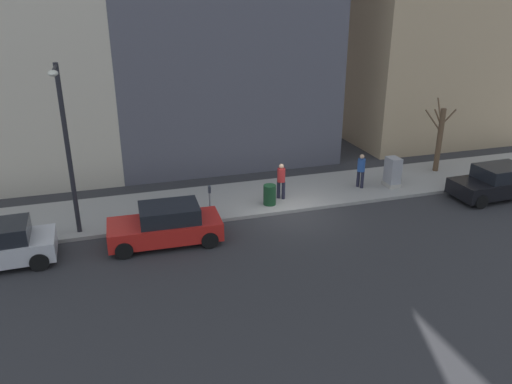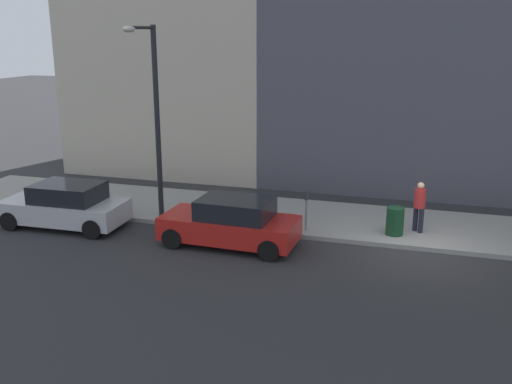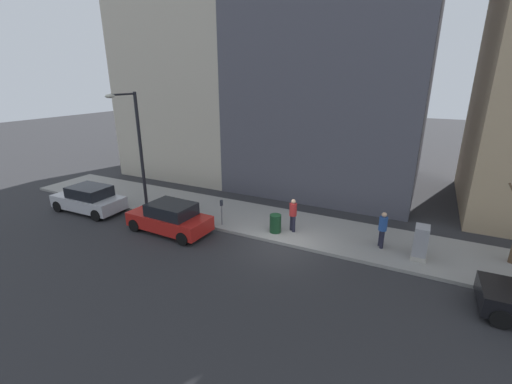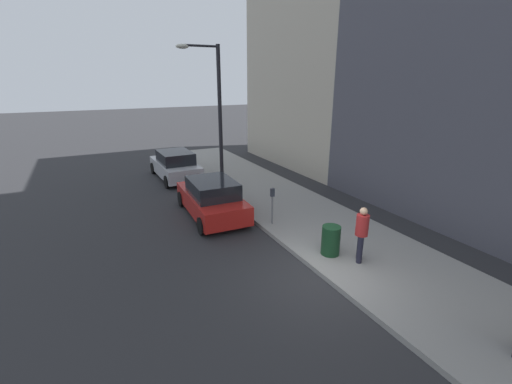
{
  "view_description": "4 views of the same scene",
  "coord_description": "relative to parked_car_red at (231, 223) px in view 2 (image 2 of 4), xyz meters",
  "views": [
    {
      "loc": [
        -18.39,
        7.39,
        8.85
      ],
      "look_at": [
        -0.3,
        1.74,
        1.31
      ],
      "focal_mm": 35.0,
      "sensor_mm": 36.0,
      "label": 1
    },
    {
      "loc": [
        -16.91,
        0.01,
        6.39
      ],
      "look_at": [
        1.77,
        5.62,
        0.94
      ],
      "focal_mm": 40.0,
      "sensor_mm": 36.0,
      "label": 2
    },
    {
      "loc": [
        -13.19,
        -5.34,
        7.38
      ],
      "look_at": [
        1.98,
        2.34,
        1.65
      ],
      "focal_mm": 24.0,
      "sensor_mm": 36.0,
      "label": 3
    },
    {
      "loc": [
        -5.29,
        -6.54,
        5.23
      ],
      "look_at": [
        0.38,
        4.69,
        1.03
      ],
      "focal_mm": 24.0,
      "sensor_mm": 36.0,
      "label": 4
    }
  ],
  "objects": [
    {
      "name": "ground_plane",
      "position": [
        1.13,
        -5.56,
        -0.74
      ],
      "size": [
        120.0,
        120.0,
        0.0
      ],
      "primitive_type": "plane",
      "color": "#2B2B2D"
    },
    {
      "name": "sidewalk",
      "position": [
        3.13,
        -5.56,
        -0.66
      ],
      "size": [
        4.0,
        36.0,
        0.15
      ],
      "primitive_type": "cube",
      "color": "gray",
      "rests_on": "ground"
    },
    {
      "name": "parked_car_red",
      "position": [
        0.0,
        0.0,
        0.0
      ],
      "size": [
        2.05,
        4.26,
        1.52
      ],
      "rotation": [
        0.0,
        0.0,
        -0.04
      ],
      "color": "red",
      "rests_on": "ground"
    },
    {
      "name": "parked_car_silver",
      "position": [
        0.06,
        5.97,
        0.0
      ],
      "size": [
        2.02,
        4.24,
        1.52
      ],
      "rotation": [
        0.0,
        0.0,
        0.03
      ],
      "color": "#B7B7BC",
      "rests_on": "ground"
    },
    {
      "name": "parking_meter",
      "position": [
        1.58,
        -2.03,
        0.24
      ],
      "size": [
        0.14,
        0.1,
        1.35
      ],
      "color": "slate",
      "rests_on": "sidewalk"
    },
    {
      "name": "streetlamp",
      "position": [
        1.42,
        3.2,
        3.28
      ],
      "size": [
        1.97,
        0.32,
        6.5
      ],
      "color": "black",
      "rests_on": "sidewalk"
    },
    {
      "name": "trash_bin",
      "position": [
        2.03,
        -4.83,
        -0.14
      ],
      "size": [
        0.56,
        0.56,
        0.9
      ],
      "primitive_type": "cylinder",
      "color": "#14381E",
      "rests_on": "sidewalk"
    },
    {
      "name": "pedestrian_midblock",
      "position": [
        2.53,
        -5.54,
        0.35
      ],
      "size": [
        0.36,
        0.36,
        1.66
      ],
      "rotation": [
        0.0,
        0.0,
        3.98
      ],
      "color": "#1E1E2D",
      "rests_on": "sidewalk"
    }
  ]
}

